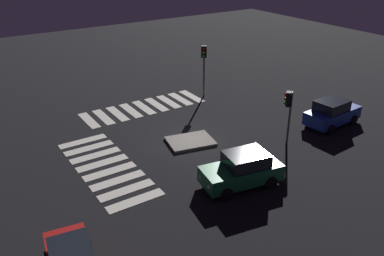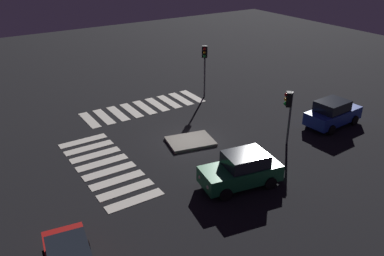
# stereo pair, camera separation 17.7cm
# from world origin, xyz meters

# --- Properties ---
(ground_plane) EXTENTS (80.00, 80.00, 0.00)m
(ground_plane) POSITION_xyz_m (0.00, 0.00, 0.00)
(ground_plane) COLOR black
(traffic_island) EXTENTS (3.39, 2.81, 0.18)m
(traffic_island) POSITION_xyz_m (0.18, 0.07, 0.09)
(traffic_island) COLOR gray
(traffic_island) RESTS_ON ground
(car_blue) EXTENTS (4.55, 2.32, 1.94)m
(car_blue) POSITION_xyz_m (-9.95, 3.34, 0.95)
(car_blue) COLOR #1E389E
(car_blue) RESTS_ON ground
(car_green) EXTENTS (4.67, 2.67, 1.95)m
(car_green) POSITION_xyz_m (0.57, 5.87, 0.96)
(car_green) COLOR #196B38
(car_green) RESTS_ON ground
(traffic_light_south) EXTENTS (0.54, 0.53, 4.47)m
(traffic_light_south) POSITION_xyz_m (-5.34, -6.36, 3.39)
(traffic_light_south) COLOR #47474C
(traffic_light_south) RESTS_ON ground
(traffic_light_west) EXTENTS (0.53, 0.54, 3.64)m
(traffic_light_west) POSITION_xyz_m (-5.01, 3.59, 2.76)
(traffic_light_west) COLOR #47474C
(traffic_light_west) RESTS_ON ground
(crosswalk_near) EXTENTS (9.90, 3.20, 0.02)m
(crosswalk_near) POSITION_xyz_m (0.00, -7.09, 0.01)
(crosswalk_near) COLOR silver
(crosswalk_near) RESTS_ON ground
(crosswalk_side) EXTENTS (3.20, 8.75, 0.02)m
(crosswalk_side) POSITION_xyz_m (6.16, 0.00, 0.01)
(crosswalk_side) COLOR silver
(crosswalk_side) RESTS_ON ground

